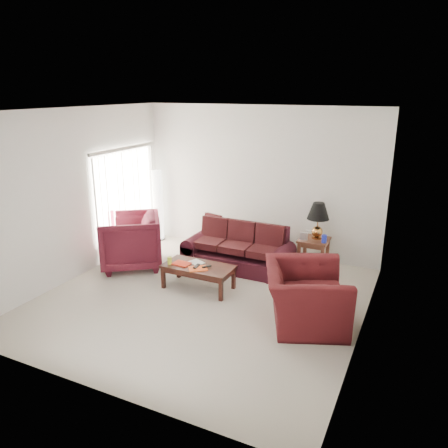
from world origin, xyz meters
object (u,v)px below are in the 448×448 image
(end_table, at_px, (313,254))
(armchair_right, at_px, (305,296))
(armchair_left, at_px, (130,241))
(coffee_table, at_px, (198,277))
(sofa, at_px, (238,248))
(floor_lamp, at_px, (158,205))

(end_table, relative_size, armchair_right, 0.45)
(armchair_left, height_order, armchair_right, armchair_left)
(coffee_table, bearing_deg, end_table, 68.30)
(armchair_right, bearing_deg, sofa, 28.01)
(armchair_left, bearing_deg, coffee_table, 43.46)
(armchair_left, relative_size, armchair_right, 0.87)
(end_table, xyz_separation_m, armchair_right, (0.40, -2.05, 0.13))
(coffee_table, bearing_deg, armchair_right, 10.78)
(armchair_left, height_order, coffee_table, armchair_left)
(end_table, bearing_deg, armchair_left, -156.10)
(sofa, height_order, armchair_left, armchair_left)
(end_table, bearing_deg, armchair_right, -78.95)
(end_table, height_order, coffee_table, end_table)
(end_table, bearing_deg, sofa, -153.71)
(armchair_right, bearing_deg, coffee_table, 58.35)
(end_table, distance_m, floor_lamp, 3.63)
(end_table, distance_m, armchair_right, 2.09)
(floor_lamp, height_order, coffee_table, floor_lamp)
(armchair_right, bearing_deg, end_table, -11.12)
(floor_lamp, height_order, armchair_left, floor_lamp)
(end_table, height_order, floor_lamp, floor_lamp)
(floor_lamp, distance_m, armchair_right, 4.56)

